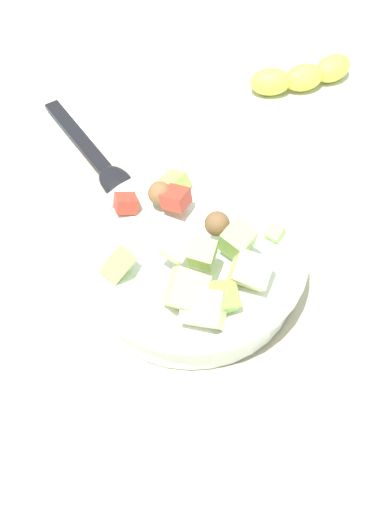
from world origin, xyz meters
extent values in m
plane|color=silver|center=(0.00, 0.00, 0.00)|extent=(2.40, 2.40, 0.00)
cube|color=#BCB299|center=(0.00, 0.00, 0.00)|extent=(0.51, 0.36, 0.01)
cylinder|color=white|center=(0.01, -0.01, 0.03)|extent=(0.22, 0.22, 0.05)
torus|color=white|center=(0.01, -0.01, 0.05)|extent=(0.23, 0.23, 0.02)
cube|color=#BC3828|center=(0.06, -0.03, 0.07)|extent=(0.03, 0.03, 0.02)
cube|color=beige|center=(-0.05, -0.03, 0.07)|extent=(0.05, 0.05, 0.05)
sphere|color=brown|center=(-0.04, 0.02, 0.07)|extent=(0.03, 0.02, 0.03)
cube|color=#A3CC6B|center=(-0.02, -0.04, 0.08)|extent=(0.04, 0.04, 0.04)
sphere|color=brown|center=(0.00, -0.03, 0.09)|extent=(0.03, 0.03, 0.04)
cube|color=beige|center=(0.01, 0.02, 0.09)|extent=(0.03, 0.03, 0.03)
cube|color=#BC3828|center=(0.10, 0.00, 0.06)|extent=(0.03, 0.03, 0.03)
cube|color=#8CB74C|center=(-0.05, 0.02, 0.07)|extent=(0.04, 0.04, 0.04)
cube|color=#E5D684|center=(-0.03, 0.03, 0.08)|extent=(0.05, 0.05, 0.05)
cube|color=#A3CC6B|center=(0.04, 0.06, 0.07)|extent=(0.03, 0.03, 0.04)
cube|color=beige|center=(-0.05, 0.03, 0.07)|extent=(0.05, 0.06, 0.05)
cube|color=#9EC656|center=(0.09, -0.06, 0.06)|extent=(0.03, 0.03, 0.03)
cube|color=#A3CC6B|center=(-0.01, 0.00, 0.08)|extent=(0.04, 0.04, 0.04)
sphere|color=brown|center=(0.08, -0.03, 0.07)|extent=(0.04, 0.04, 0.03)
cube|color=#A3CC6B|center=(-0.03, -0.09, 0.06)|extent=(0.02, 0.02, 0.02)
ellipsoid|color=black|center=(0.17, -0.04, 0.01)|extent=(0.06, 0.04, 0.01)
cube|color=black|center=(0.26, -0.05, 0.01)|extent=(0.16, 0.04, 0.01)
ellipsoid|color=yellow|center=(0.17, -0.30, 0.02)|extent=(0.06, 0.07, 0.04)
ellipsoid|color=yellow|center=(0.14, -0.34, 0.02)|extent=(0.06, 0.07, 0.04)
ellipsoid|color=yellow|center=(0.13, -0.39, 0.02)|extent=(0.05, 0.06, 0.04)
camera|label=1|loc=(-0.27, 0.25, 0.55)|focal=44.36mm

